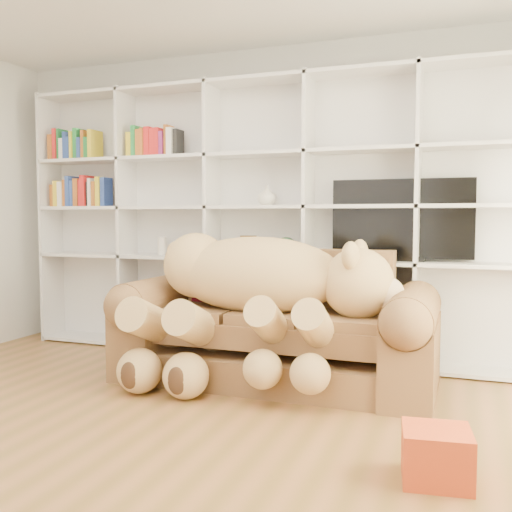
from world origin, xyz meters
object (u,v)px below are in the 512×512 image
at_px(teddy_bear, 254,291).
at_px(gift_box, 437,455).
at_px(sofa, 276,332).
at_px(tv, 402,221).

distance_m(teddy_bear, gift_box, 1.81).
bearing_deg(sofa, teddy_bear, -119.21).
bearing_deg(gift_box, tv, 100.82).
bearing_deg(teddy_bear, tv, 38.63).
relative_size(teddy_bear, tv, 1.72).
height_order(sofa, gift_box, sofa).
bearing_deg(sofa, tv, 40.31).
xyz_separation_m(sofa, teddy_bear, (-0.11, -0.19, 0.33)).
bearing_deg(teddy_bear, sofa, 55.67).
distance_m(teddy_bear, tv, 1.38).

